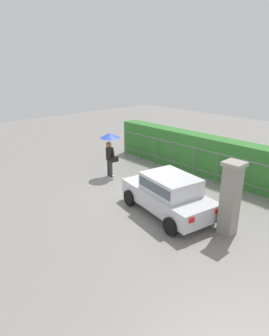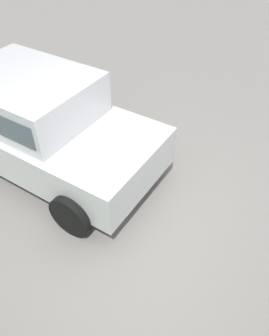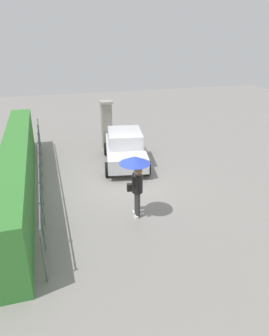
{
  "view_description": "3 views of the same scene",
  "coord_description": "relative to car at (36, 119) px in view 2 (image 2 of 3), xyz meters",
  "views": [
    {
      "loc": [
        8.18,
        -7.97,
        5.18
      ],
      "look_at": [
        -0.57,
        0.05,
        0.96
      ],
      "focal_mm": 31.61,
      "sensor_mm": 36.0,
      "label": 1
    },
    {
      "loc": [
        -1.02,
        2.7,
        3.55
      ],
      "look_at": [
        0.05,
        0.09,
        1.0
      ],
      "focal_mm": 35.36,
      "sensor_mm": 36.0,
      "label": 2
    },
    {
      "loc": [
        -10.75,
        2.7,
        5.49
      ],
      "look_at": [
        -0.67,
        -0.25,
        0.87
      ],
      "focal_mm": 33.27,
      "sensor_mm": 36.0,
      "label": 3
    }
  ],
  "objects": [
    {
      "name": "car",
      "position": [
        0.0,
        0.0,
        0.0
      ],
      "size": [
        3.94,
        2.38,
        1.48
      ],
      "rotation": [
        0.0,
        0.0,
        2.96
      ],
      "color": "silver",
      "rests_on": "ground"
    },
    {
      "name": "ground_plane",
      "position": [
        -1.89,
        0.56,
        -0.8
      ],
      "size": [
        40.0,
        40.0,
        0.0
      ],
      "primitive_type": "plane",
      "color": "gray"
    }
  ]
}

